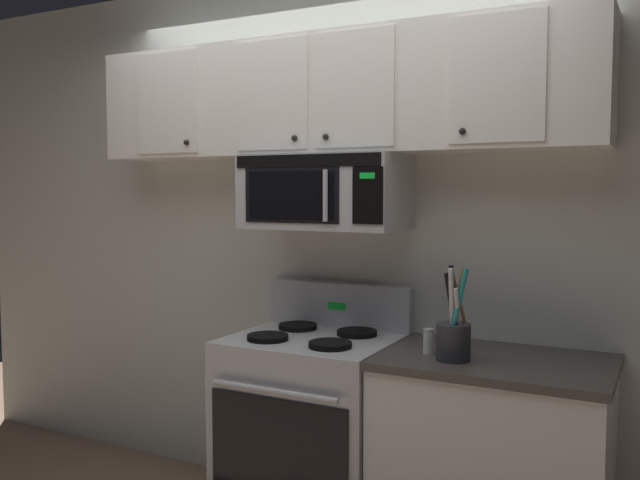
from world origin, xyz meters
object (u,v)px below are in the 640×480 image
over_range_microwave (325,192)px  salt_shaker (429,341)px  utensil_crock_charcoal (454,335)px  stove_range (313,428)px

over_range_microwave → salt_shaker: over_range_microwave is taller
over_range_microwave → utensil_crock_charcoal: bearing=-18.2°
stove_range → utensil_crock_charcoal: (0.70, -0.11, 0.54)m
stove_range → utensil_crock_charcoal: utensil_crock_charcoal is taller
salt_shaker → over_range_microwave: bearing=163.8°
utensil_crock_charcoal → stove_range: bearing=170.8°
salt_shaker → utensil_crock_charcoal: bearing=-26.8°
stove_range → over_range_microwave: bearing=90.1°
over_range_microwave → salt_shaker: (0.58, -0.17, -0.62)m
over_range_microwave → utensil_crock_charcoal: size_ratio=1.98×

